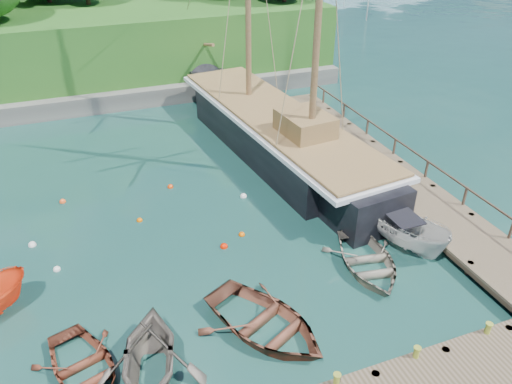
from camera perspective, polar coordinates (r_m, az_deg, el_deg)
ground at (r=20.07m, az=-3.36°, el=-12.92°), size 160.00×160.00×0.00m
dock_east at (r=29.32m, az=14.06°, el=2.69°), size 3.20×24.00×1.10m
bollard_3 at (r=18.78m, az=17.47°, el=-18.72°), size 0.26×0.26×0.45m
bollard_4 at (r=20.40m, az=24.48°, el=-15.58°), size 0.26×0.26×0.45m
rowboat_0 at (r=18.80m, az=-18.96°, el=-19.03°), size 3.85×4.59×0.82m
rowboat_1 at (r=18.17m, az=-11.82°, el=-19.88°), size 4.71×5.14×2.29m
rowboat_2 at (r=19.14m, az=1.03°, el=-15.62°), size 5.59×6.22×1.06m
rowboat_3 at (r=22.31m, az=12.53°, el=-8.44°), size 3.99×5.02×0.93m
cabin_boat_white at (r=24.10m, az=16.13°, el=-5.65°), size 3.00×5.17×1.88m
schooner at (r=30.76m, az=2.37°, el=6.37°), size 6.88×26.76×19.49m
mooring_buoy_0 at (r=23.30m, az=-21.78°, el=-8.27°), size 0.32×0.32×0.32m
mooring_buoy_1 at (r=25.31m, az=-13.16°, el=-3.23°), size 0.29×0.29×0.29m
mooring_buoy_2 at (r=22.98m, az=-3.68°, el=-6.30°), size 0.35×0.35×0.35m
mooring_buoy_3 at (r=26.55m, az=-1.44°, el=-0.56°), size 0.37×0.37×0.37m
mooring_buoy_4 at (r=27.99m, az=-21.21°, el=-1.09°), size 0.33×0.33×0.33m
mooring_buoy_5 at (r=27.80m, az=-9.76°, el=0.53°), size 0.32×0.32×0.32m
mooring_buoy_6 at (r=25.21m, az=-24.18°, el=-5.60°), size 0.37×0.37×0.37m
mooring_buoy_7 at (r=23.68m, az=-1.64°, el=-4.94°), size 0.30×0.30×0.30m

